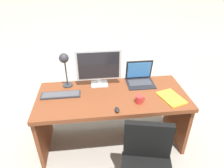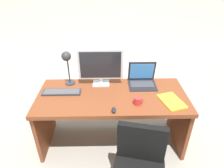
# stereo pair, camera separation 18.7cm
# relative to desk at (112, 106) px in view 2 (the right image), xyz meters

# --- Properties ---
(ground) EXTENTS (12.00, 12.00, 0.00)m
(ground) POSITION_rel_desk_xyz_m (0.00, 1.46, -0.53)
(ground) COLOR gray
(desk) EXTENTS (1.68, 0.73, 0.73)m
(desk) POSITION_rel_desk_xyz_m (0.00, 0.00, 0.00)
(desk) COLOR brown
(desk) RESTS_ON ground
(monitor) EXTENTS (0.53, 0.16, 0.45)m
(monitor) POSITION_rel_desk_xyz_m (-0.13, 0.20, 0.44)
(monitor) COLOR #B7BABF
(monitor) RESTS_ON desk
(laptop) EXTENTS (0.33, 0.28, 0.27)m
(laptop) POSITION_rel_desk_xyz_m (0.37, 0.22, 0.27)
(laptop) COLOR black
(laptop) RESTS_ON desk
(keyboard) EXTENTS (0.43, 0.13, 0.02)m
(keyboard) POSITION_rel_desk_xyz_m (-0.57, 0.01, 0.20)
(keyboard) COLOR #2D2D33
(keyboard) RESTS_ON desk
(mouse) EXTENTS (0.05, 0.08, 0.04)m
(mouse) POSITION_rel_desk_xyz_m (0.01, -0.34, 0.21)
(mouse) COLOR black
(mouse) RESTS_ON desk
(desk_lamp) EXTENTS (0.12, 0.14, 0.43)m
(desk_lamp) POSITION_rel_desk_xyz_m (-0.51, 0.20, 0.51)
(desk_lamp) COLOR #2D2D33
(desk_lamp) RESTS_ON desk
(book) EXTENTS (0.28, 0.34, 0.02)m
(book) POSITION_rel_desk_xyz_m (0.63, -0.19, 0.20)
(book) COLOR yellow
(book) RESTS_ON desk
(coffee_mug) EXTENTS (0.10, 0.08, 0.08)m
(coffee_mug) POSITION_rel_desk_xyz_m (0.26, -0.22, 0.23)
(coffee_mug) COLOR red
(coffee_mug) RESTS_ON desk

